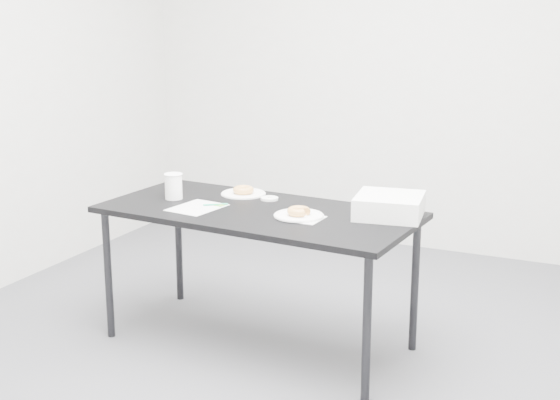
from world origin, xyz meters
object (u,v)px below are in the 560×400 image
at_px(plate_far, 243,194).
at_px(donut_far, 243,190).
at_px(table, 258,220).
at_px(scorecard, 197,208).
at_px(donut_near, 299,211).
at_px(pen, 216,204).
at_px(plate_near, 299,216).
at_px(bakery_box, 389,206).
at_px(coffee_cup, 174,186).

distance_m(plate_far, donut_far, 0.02).
distance_m(table, scorecard, 0.32).
bearing_deg(table, donut_near, -5.13).
relative_size(pen, plate_near, 0.52).
bearing_deg(bakery_box, table, -174.52).
height_order(scorecard, plate_near, plate_near).
xyz_separation_m(plate_near, bakery_box, (0.39, 0.20, 0.05)).
bearing_deg(table, scorecard, -158.14).
bearing_deg(donut_far, donut_near, -32.73).
bearing_deg(pen, coffee_cup, 137.88).
bearing_deg(plate_near, plate_far, 147.27).
distance_m(plate_near, donut_near, 0.02).
bearing_deg(scorecard, pen, 57.15).
distance_m(scorecard, bakery_box, 0.97).
bearing_deg(bakery_box, pen, -176.88).
bearing_deg(plate_near, bakery_box, 26.61).
bearing_deg(pen, donut_far, 51.41).
relative_size(table, donut_far, 14.33).
bearing_deg(donut_far, plate_far, 0.00).
xyz_separation_m(donut_near, coffee_cup, (-0.75, 0.05, 0.04)).
height_order(plate_far, donut_far, donut_far).
bearing_deg(pen, plate_far, 51.41).
bearing_deg(donut_near, plate_near, -135.00).
distance_m(table, pen, 0.24).
height_order(donut_near, coffee_cup, coffee_cup).
distance_m(pen, bakery_box, 0.89).
distance_m(donut_far, bakery_box, 0.86).
height_order(donut_far, coffee_cup, coffee_cup).
bearing_deg(pen, plate_near, -37.19).
relative_size(table, scorecard, 5.97).
height_order(donut_far, bakery_box, bakery_box).
xyz_separation_m(donut_near, bakery_box, (0.39, 0.20, 0.02)).
xyz_separation_m(scorecard, coffee_cup, (-0.21, 0.11, 0.07)).
height_order(plate_far, bakery_box, bakery_box).
distance_m(plate_far, bakery_box, 0.86).
relative_size(table, plate_near, 6.68).
height_order(scorecard, donut_near, donut_near).
bearing_deg(plate_near, donut_far, 147.27).
bearing_deg(scorecard, plate_near, 14.10).
distance_m(pen, donut_near, 0.47).
height_order(table, plate_far, plate_far).
xyz_separation_m(plate_near, donut_near, (0.00, 0.00, 0.02)).
xyz_separation_m(donut_near, plate_far, (-0.46, 0.29, -0.03)).
xyz_separation_m(coffee_cup, bakery_box, (1.14, 0.15, -0.02)).
distance_m(coffee_cup, bakery_box, 1.15).
height_order(donut_near, bakery_box, bakery_box).
height_order(table, donut_near, donut_near).
xyz_separation_m(scorecard, pen, (0.07, 0.08, 0.01)).
bearing_deg(coffee_cup, bakery_box, 7.29).
xyz_separation_m(scorecard, donut_far, (0.08, 0.35, 0.02)).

